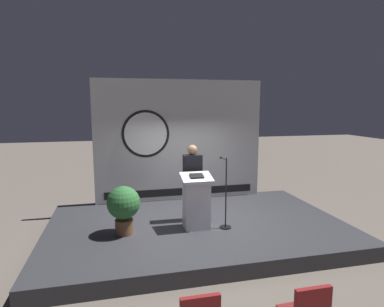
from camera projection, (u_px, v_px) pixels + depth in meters
The scene contains 7 objects.
ground_plane at pixel (197, 235), 7.17m from camera, with size 40.00×40.00×0.00m, color #6B6056.
stage_platform at pixel (197, 229), 7.15m from camera, with size 6.40×4.00×0.30m, color #333338.
banner_display at pixel (179, 141), 8.66m from camera, with size 4.51×0.12×3.23m.
podium at pixel (196, 202), 6.74m from camera, with size 0.64×0.50×1.17m.
speaker_person at pixel (192, 182), 7.16m from camera, with size 0.40×0.26×1.71m.
microphone_stand at pixel (225, 203), 6.79m from camera, with size 0.24×0.51×1.50m.
potted_plant at pixel (124, 206), 6.42m from camera, with size 0.66×0.66×0.98m.
Camera 1 is at (-1.68, -6.61, 2.88)m, focal length 30.21 mm.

